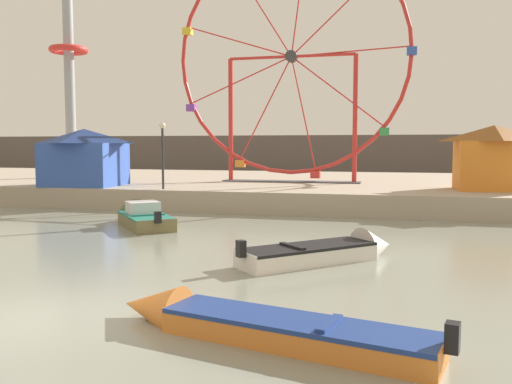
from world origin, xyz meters
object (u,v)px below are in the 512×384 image
at_px(motorboat_olive_wood, 141,217).
at_px(carnival_booth_orange_canopy, 493,157).
at_px(motorboat_orange_hull, 245,323).
at_px(drop_tower_steel_tower, 70,86).
at_px(carnival_booth_blue_tent, 85,156).
at_px(ferris_wheel_red_frame, 291,60).
at_px(motorboat_white_red_stripe, 332,251).
at_px(promenade_lamp_near, 163,145).

height_order(motorboat_olive_wood, carnival_booth_orange_canopy, carnival_booth_orange_canopy).
relative_size(motorboat_orange_hull, drop_tower_steel_tower, 0.46).
xyz_separation_m(carnival_booth_blue_tent, carnival_booth_orange_canopy, (21.47, 2.45, 0.05)).
xyz_separation_m(ferris_wheel_red_frame, drop_tower_steel_tower, (-15.90, 1.14, -0.96)).
bearing_deg(ferris_wheel_red_frame, motorboat_olive_wood, -108.63).
xyz_separation_m(drop_tower_steel_tower, carnival_booth_orange_canopy, (26.83, -4.49, -4.71)).
bearing_deg(motorboat_olive_wood, carnival_booth_blue_tent, 6.72).
relative_size(ferris_wheel_red_frame, carnival_booth_orange_canopy, 3.70).
bearing_deg(motorboat_white_red_stripe, motorboat_olive_wood, 104.22).
distance_m(motorboat_olive_wood, promenade_lamp_near, 6.16).
relative_size(carnival_booth_blue_tent, promenade_lamp_near, 1.32).
distance_m(motorboat_orange_hull, ferris_wheel_red_frame, 25.46).
height_order(motorboat_orange_hull, drop_tower_steel_tower, drop_tower_steel_tower).
bearing_deg(carnival_booth_orange_canopy, motorboat_white_red_stripe, -117.16).
bearing_deg(promenade_lamp_near, drop_tower_steel_tower, 142.89).
distance_m(drop_tower_steel_tower, carnival_booth_orange_canopy, 27.61).
bearing_deg(carnival_booth_orange_canopy, drop_tower_steel_tower, 168.39).
xyz_separation_m(carnival_booth_blue_tent, promenade_lamp_near, (5.16, -1.02, 0.63)).
height_order(motorboat_orange_hull, carnival_booth_blue_tent, carnival_booth_blue_tent).
bearing_deg(carnival_booth_blue_tent, motorboat_white_red_stripe, -41.76).
relative_size(motorboat_orange_hull, carnival_booth_blue_tent, 1.36).
bearing_deg(carnival_booth_blue_tent, carnival_booth_orange_canopy, 1.77).
bearing_deg(motorboat_orange_hull, carnival_booth_blue_tent, -38.39).
bearing_deg(carnival_booth_orange_canopy, ferris_wheel_red_frame, 160.85).
distance_m(motorboat_orange_hull, motorboat_olive_wood, 14.14).
bearing_deg(motorboat_orange_hull, ferris_wheel_red_frame, -67.86).
xyz_separation_m(drop_tower_steel_tower, carnival_booth_blue_tent, (5.36, -6.94, -4.75)).
xyz_separation_m(motorboat_olive_wood, carnival_booth_orange_canopy, (14.99, 8.68, 2.42)).
bearing_deg(drop_tower_steel_tower, carnival_booth_orange_canopy, -9.49).
bearing_deg(carnival_booth_blue_tent, motorboat_orange_hull, -56.28).
relative_size(carnival_booth_blue_tent, carnival_booth_orange_canopy, 1.14).
bearing_deg(motorboat_white_red_stripe, motorboat_orange_hull, -141.15).
bearing_deg(carnival_booth_blue_tent, drop_tower_steel_tower, 122.93).
relative_size(ferris_wheel_red_frame, promenade_lamp_near, 4.29).
height_order(motorboat_olive_wood, carnival_booth_blue_tent, carnival_booth_blue_tent).
height_order(motorboat_olive_wood, ferris_wheel_red_frame, ferris_wheel_red_frame).
bearing_deg(drop_tower_steel_tower, ferris_wheel_red_frame, -4.09).
distance_m(carnival_booth_blue_tent, carnival_booth_orange_canopy, 21.61).
bearing_deg(carnival_booth_orange_canopy, carnival_booth_blue_tent, -175.60).
bearing_deg(ferris_wheel_red_frame, carnival_booth_orange_canopy, -17.03).
bearing_deg(promenade_lamp_near, motorboat_white_red_stripe, -46.25).
bearing_deg(drop_tower_steel_tower, motorboat_olive_wood, -48.04).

